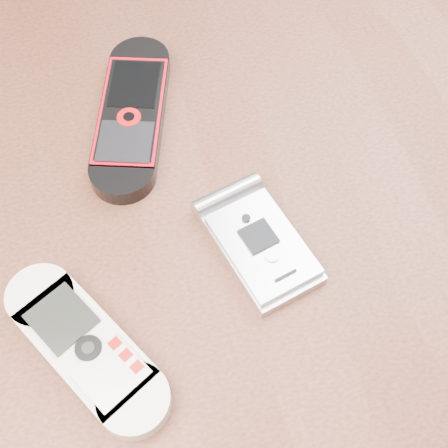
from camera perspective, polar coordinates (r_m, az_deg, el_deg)
ground at (r=1.17m, az=-0.25°, el=-19.45°), size 4.00×4.00×0.00m
table at (r=0.55m, az=-0.50°, el=-6.27°), size 1.20×0.80×0.75m
nokia_white at (r=0.42m, az=-12.55°, el=-10.89°), size 0.11×0.15×0.02m
nokia_black_red at (r=0.52m, az=-8.43°, el=9.91°), size 0.10×0.17×0.02m
motorola_razr at (r=0.44m, az=3.33°, el=-1.84°), size 0.08×0.11×0.02m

